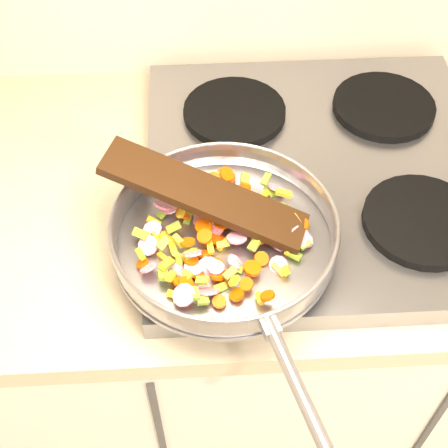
{
  "coord_description": "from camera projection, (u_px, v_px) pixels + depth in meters",
  "views": [
    {
      "loc": [
        -0.91,
        0.91,
        1.71
      ],
      "look_at": [
        -0.88,
        1.49,
        1.0
      ],
      "focal_mm": 50.0,
      "sensor_mm": 36.0,
      "label": 1
    }
  ],
  "objects": [
    {
      "name": "vegetable_heap",
      "position": [
        221.0,
        234.0,
        0.94
      ],
      "size": [
        0.28,
        0.27,
        0.05
      ],
      "color": "#C61350",
      "rests_on": "saute_pan"
    },
    {
      "name": "grate_bl",
      "position": [
        235.0,
        112.0,
        1.15
      ],
      "size": [
        0.19,
        0.19,
        0.02
      ],
      "primitive_type": "cylinder",
      "color": "black",
      "rests_on": "cooktop"
    },
    {
      "name": "grate_fl",
      "position": [
        246.0,
        229.0,
        0.98
      ],
      "size": [
        0.19,
        0.19,
        0.02
      ],
      "primitive_type": "cylinder",
      "color": "black",
      "rests_on": "cooktop"
    },
    {
      "name": "grate_br",
      "position": [
        384.0,
        106.0,
        1.16
      ],
      "size": [
        0.19,
        0.19,
        0.02
      ],
      "primitive_type": "cylinder",
      "color": "black",
      "rests_on": "cooktop"
    },
    {
      "name": "cooktop",
      "position": [
        319.0,
        173.0,
        1.09
      ],
      "size": [
        0.6,
        0.6,
        0.04
      ],
      "primitive_type": "cube",
      "color": "#939399",
      "rests_on": "counter_top"
    },
    {
      "name": "grate_fr",
      "position": [
        422.0,
        221.0,
        0.99
      ],
      "size": [
        0.19,
        0.19,
        0.02
      ],
      "primitive_type": "cylinder",
      "color": "black",
      "rests_on": "cooktop"
    },
    {
      "name": "wooden_spatula",
      "position": [
        205.0,
        195.0,
        0.93
      ],
      "size": [
        0.32,
        0.18,
        0.09
      ],
      "primitive_type": "cube",
      "rotation": [
        0.0,
        -0.25,
        2.78
      ],
      "color": "black",
      "rests_on": "saute_pan"
    },
    {
      "name": "saute_pan",
      "position": [
        225.0,
        233.0,
        0.92
      ],
      "size": [
        0.38,
        0.53,
        0.05
      ],
      "rotation": [
        0.0,
        0.0,
        0.28
      ],
      "color": "#9E9EA5",
      "rests_on": "grate_fl"
    }
  ]
}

